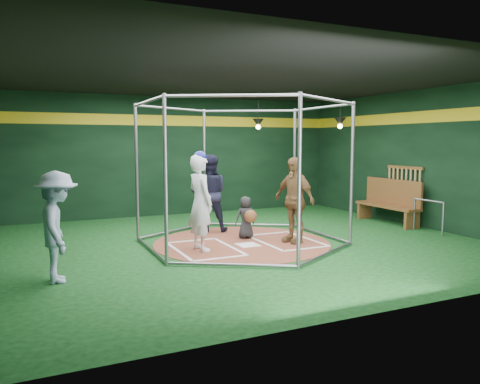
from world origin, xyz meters
name	(u,v)px	position (x,y,z in m)	size (l,w,h in m)	color
room_shell	(242,162)	(0.00, 0.01, 1.75)	(10.10, 9.10, 3.53)	#0C3711
clay_disc	(242,243)	(0.00, 0.00, 0.01)	(3.80, 3.80, 0.01)	brown
home_plate	(248,245)	(0.00, -0.30, 0.02)	(0.43, 0.43, 0.01)	white
batter_box_left	(205,249)	(-0.95, -0.25, 0.02)	(1.17, 1.77, 0.01)	white
batter_box_right	(286,241)	(0.95, -0.25, 0.02)	(1.17, 1.77, 0.01)	white
batting_cage	(242,174)	(0.00, 0.00, 1.50)	(4.05, 4.67, 3.00)	gray
bat_rack	(404,185)	(4.93, 0.40, 1.05)	(0.07, 1.25, 0.98)	brown
pendant_lamp_near	(258,123)	(2.20, 3.60, 2.74)	(0.34, 0.34, 0.90)	black
pendant_lamp_far	(340,122)	(4.00, 2.00, 2.74)	(0.34, 0.34, 0.90)	black
batter_figure	(200,201)	(-1.05, -0.29, 1.00)	(0.56, 0.76, 1.99)	silver
visitor_leopard	(294,200)	(1.04, -0.43, 0.94)	(1.08, 0.45, 1.85)	#9E7844
catcher_figure	(246,217)	(0.27, 0.36, 0.50)	(0.48, 0.55, 0.95)	black
umpire	(209,193)	(-0.18, 1.50, 0.94)	(0.90, 0.70, 1.86)	black
bystander_blue	(57,227)	(-3.78, -1.35, 0.87)	(1.12, 0.64, 1.74)	#9AB0CC
dugout_bench	(390,201)	(4.64, 0.60, 0.61)	(0.47, 2.03, 1.19)	brown
steel_railing	(428,211)	(4.55, -0.82, 0.53)	(0.05, 0.93, 0.80)	gray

